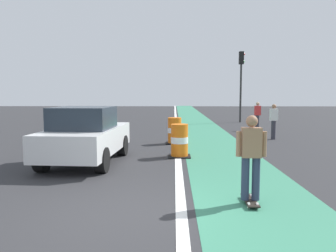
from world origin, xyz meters
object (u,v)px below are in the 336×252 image
object	(u,v)px
traffic_light_corner	(241,74)
pedestrian_waiting	(274,121)
skateboarder_on_lane	(251,157)
pedestrian_crossing	(257,115)
traffic_barrel_front	(179,141)
traffic_barrel_mid	(175,131)
parked_sedan_nearest	(86,136)

from	to	relation	value
traffic_light_corner	pedestrian_waiting	world-z (taller)	traffic_light_corner
skateboarder_on_lane	pedestrian_crossing	size ratio (longest dim) A/B	1.05
skateboarder_on_lane	traffic_barrel_front	xyz separation A→B (m)	(-1.27, 4.75, -0.38)
skateboarder_on_lane	pedestrian_crossing	world-z (taller)	skateboarder_on_lane
traffic_barrel_front	pedestrian_crossing	bearing A→B (deg)	60.86
pedestrian_crossing	pedestrian_waiting	bearing A→B (deg)	-93.07
traffic_barrel_front	pedestrian_waiting	xyz separation A→B (m)	(4.36, 4.38, 0.33)
traffic_barrel_front	traffic_light_corner	bearing A→B (deg)	71.13
traffic_barrel_mid	traffic_barrel_front	bearing A→B (deg)	-86.97
skateboarder_on_lane	parked_sedan_nearest	bearing A→B (deg)	137.80
traffic_barrel_mid	pedestrian_waiting	bearing A→B (deg)	17.25
pedestrian_waiting	parked_sedan_nearest	bearing A→B (deg)	-143.10
traffic_light_corner	traffic_barrel_front	bearing A→B (deg)	-108.87
skateboarder_on_lane	pedestrian_waiting	bearing A→B (deg)	71.27
pedestrian_crossing	traffic_barrel_front	bearing A→B (deg)	-119.14
skateboarder_on_lane	parked_sedan_nearest	world-z (taller)	parked_sedan_nearest
traffic_barrel_mid	traffic_light_corner	size ratio (longest dim) A/B	0.21
traffic_barrel_mid	traffic_light_corner	world-z (taller)	traffic_light_corner
skateboarder_on_lane	pedestrian_crossing	xyz separation A→B (m)	(3.30, 12.95, -0.05)
traffic_barrel_front	pedestrian_crossing	world-z (taller)	pedestrian_crossing
traffic_barrel_mid	parked_sedan_nearest	bearing A→B (deg)	-123.78
traffic_light_corner	traffic_barrel_mid	bearing A→B (deg)	-114.31
traffic_barrel_mid	pedestrian_crossing	xyz separation A→B (m)	(4.73, 5.22, 0.33)
skateboarder_on_lane	traffic_barrel_front	distance (m)	4.93
traffic_barrel_mid	traffic_light_corner	bearing A→B (deg)	65.69
pedestrian_waiting	traffic_light_corner	bearing A→B (deg)	88.18
traffic_light_corner	pedestrian_waiting	size ratio (longest dim) A/B	3.17
skateboarder_on_lane	traffic_barrel_front	world-z (taller)	skateboarder_on_lane
traffic_barrel_front	pedestrian_waiting	size ratio (longest dim) A/B	0.68
traffic_light_corner	pedestrian_crossing	size ratio (longest dim) A/B	3.17
traffic_barrel_front	traffic_barrel_mid	size ratio (longest dim) A/B	1.00
traffic_barrel_mid	pedestrian_crossing	bearing A→B (deg)	47.86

